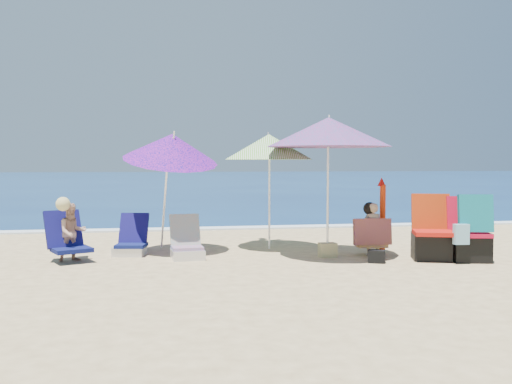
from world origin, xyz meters
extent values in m
plane|color=#D8BC84|center=(0.00, 0.00, 0.00)|extent=(120.00, 120.00, 0.00)
cube|color=navy|center=(0.00, 45.00, -0.05)|extent=(120.00, 80.00, 0.12)
cube|color=white|center=(0.00, 5.10, 0.02)|extent=(120.00, 0.50, 0.04)
cylinder|color=silver|center=(0.88, 0.76, 1.10)|extent=(0.04, 0.04, 2.19)
cone|color=#D11B76|center=(0.89, 0.77, 2.10)|extent=(2.08, 2.08, 0.49)
cylinder|color=white|center=(0.90, 0.78, 2.32)|extent=(0.03, 0.03, 0.13)
cylinder|color=white|center=(0.09, 1.86, 0.98)|extent=(0.04, 0.04, 1.97)
cone|color=#47A819|center=(0.09, 1.88, 1.88)|extent=(1.82, 1.82, 0.47)
cylinder|color=silver|center=(0.08, 1.89, 2.09)|extent=(0.03, 0.03, 0.12)
cylinder|color=white|center=(-1.81, 1.96, 0.96)|extent=(0.19, 0.49, 1.87)
cone|color=#BB1AA5|center=(-1.69, 1.63, 1.86)|extent=(2.10, 2.14, 0.87)
cylinder|color=white|center=(-1.65, 1.48, 2.07)|extent=(0.05, 0.07, 0.13)
cylinder|color=red|center=(1.95, 0.99, 0.61)|extent=(0.11, 0.11, 1.21)
cone|color=#A50F0B|center=(1.93, 1.01, 1.26)|extent=(0.15, 0.15, 0.15)
cube|color=#0E174F|center=(-2.39, 1.47, 0.18)|extent=(0.57, 0.52, 0.06)
cube|color=#100D4B|center=(-2.35, 1.74, 0.44)|extent=(0.54, 0.38, 0.53)
cube|color=silver|center=(-2.42, 1.51, 0.08)|extent=(0.59, 0.54, 0.16)
cube|color=#E45750|center=(-1.46, 1.01, 0.18)|extent=(0.54, 0.49, 0.06)
cube|color=#ED8453|center=(-1.48, 1.25, 0.45)|extent=(0.53, 0.34, 0.53)
cube|color=silver|center=(-1.45, 0.97, 0.08)|extent=(0.57, 0.51, 0.16)
cube|color=#B7160D|center=(2.45, 0.10, 0.46)|extent=(0.75, 0.71, 0.07)
cube|color=#A02D0B|center=(2.56, 0.42, 0.77)|extent=(0.64, 0.35, 0.62)
cube|color=black|center=(2.49, 0.24, 0.22)|extent=(0.72, 0.68, 0.44)
cube|color=red|center=(3.00, -0.03, 0.45)|extent=(0.69, 0.64, 0.06)
cube|color=#BA0D28|center=(3.08, 0.24, 0.74)|extent=(0.62, 0.29, 0.60)
cube|color=black|center=(3.04, 0.02, 0.21)|extent=(0.67, 0.62, 0.42)
cube|color=#0A8487|center=(3.01, -0.19, 0.79)|extent=(0.56, 0.29, 0.60)
cube|color=#7CB3C6|center=(2.74, -0.24, 0.48)|extent=(0.24, 0.11, 0.32)
imported|color=tan|center=(1.68, 0.78, 0.45)|extent=(0.35, 0.25, 0.91)
cube|color=#501177|center=(1.68, 0.86, 0.18)|extent=(0.55, 0.49, 0.06)
cube|color=#4A0E68|center=(1.65, 0.71, 0.42)|extent=(0.65, 0.29, 0.46)
sphere|color=black|center=(1.65, 0.84, 0.81)|extent=(0.22, 0.22, 0.22)
imported|color=tan|center=(-3.30, 1.09, 0.47)|extent=(0.56, 0.51, 0.94)
cube|color=#0D134C|center=(-3.29, 0.96, 0.20)|extent=(0.72, 0.69, 0.07)
cube|color=#0C0C44|center=(-3.45, 1.20, 0.51)|extent=(0.65, 0.53, 0.61)
sphere|color=#CFC277|center=(-3.42, 1.02, 0.93)|extent=(0.23, 0.23, 0.23)
cube|color=tan|center=(0.89, 0.78, 0.12)|extent=(0.30, 0.23, 0.24)
cube|color=#161C31|center=(3.44, 1.06, 0.14)|extent=(0.46, 0.41, 0.29)
cube|color=black|center=(1.50, 0.12, 0.10)|extent=(0.31, 0.27, 0.20)
cube|color=orange|center=(3.12, -0.05, 0.01)|extent=(0.23, 0.17, 0.03)
camera|label=1|loc=(-1.90, -8.49, 1.60)|focal=40.26mm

